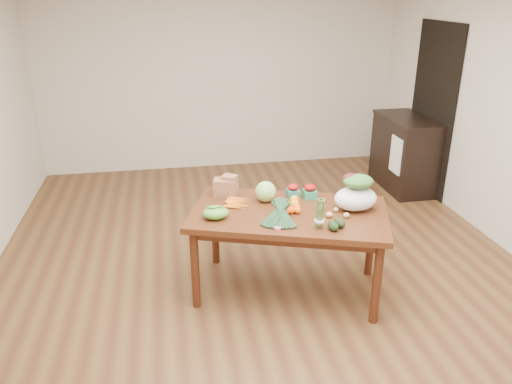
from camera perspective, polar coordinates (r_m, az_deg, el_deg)
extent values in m
plane|color=brown|center=(4.79, 0.56, -8.59)|extent=(6.00, 6.00, 0.00)
cube|color=beige|center=(7.16, -4.09, 13.37)|extent=(5.00, 0.02, 2.70)
cube|color=#4E2812|center=(4.30, 3.66, -6.78)|extent=(1.80, 1.36, 0.75)
cube|color=black|center=(6.66, 19.48, 8.86)|extent=(0.02, 1.00, 2.10)
cube|color=black|center=(6.76, 16.57, 4.29)|extent=(0.52, 1.02, 0.94)
cube|color=white|center=(6.38, 15.68, 4.07)|extent=(0.02, 0.28, 0.45)
sphere|color=#A7CA74|center=(4.28, 1.10, 0.05)|extent=(0.18, 0.18, 0.18)
sphere|color=#FFAA0F|center=(4.21, 2.67, -1.11)|extent=(0.07, 0.07, 0.07)
sphere|color=orange|center=(4.26, 4.40, -0.86)|extent=(0.07, 0.07, 0.07)
sphere|color=#FFAB0F|center=(4.17, 4.44, -1.36)|extent=(0.08, 0.08, 0.08)
ellipsoid|color=#5D9331|center=(3.99, -4.63, -2.40)|extent=(0.21, 0.16, 0.10)
ellipsoid|color=tan|center=(4.15, 7.34, -1.86)|extent=(0.06, 0.05, 0.05)
ellipsoid|color=tan|center=(4.05, 8.37, -2.59)|extent=(0.05, 0.05, 0.05)
ellipsoid|color=tan|center=(4.16, 9.13, -2.00)|extent=(0.04, 0.04, 0.04)
ellipsoid|color=tan|center=(4.20, 7.61, -1.63)|extent=(0.05, 0.04, 0.04)
ellipsoid|color=#D8C17C|center=(4.07, 10.30, -2.62)|extent=(0.05, 0.04, 0.04)
ellipsoid|color=black|center=(3.83, 8.80, -3.88)|extent=(0.10, 0.12, 0.07)
ellipsoid|color=black|center=(3.89, 9.53, -3.47)|extent=(0.11, 0.13, 0.08)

